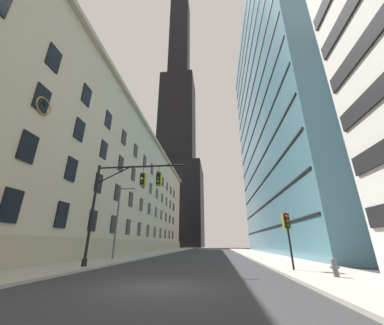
{
  "coord_description": "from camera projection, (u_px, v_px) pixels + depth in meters",
  "views": [
    {
      "loc": [
        2.46,
        -9.9,
        1.67
      ],
      "look_at": [
        -1.44,
        25.2,
        14.87
      ],
      "focal_mm": 20.28,
      "sensor_mm": 36.0,
      "label": 1
    }
  ],
  "objects": [
    {
      "name": "ground_plane",
      "position": [
        159.0,
        288.0,
        8.87
      ],
      "size": [
        102.0,
        160.0,
        0.1
      ],
      "primitive_type": "cube",
      "color": "#303033"
    },
    {
      "name": "sidewalk_right",
      "position": [
        383.0,
        289.0,
        8.04
      ],
      "size": [
        5.0,
        160.0,
        0.15
      ],
      "primitive_type": "cube",
      "color": "#A8A399",
      "rests_on": "ground"
    },
    {
      "name": "station_building",
      "position": [
        111.0,
        189.0,
        44.51
      ],
      "size": [
        16.43,
        75.13,
        24.49
      ],
      "color": "#BCAF93",
      "rests_on": "ground"
    },
    {
      "name": "dark_skyscraper",
      "position": [
        177.0,
        140.0,
        120.01
      ],
      "size": [
        26.95,
        26.95,
        186.14
      ],
      "color": "black",
      "rests_on": "ground"
    },
    {
      "name": "glass_office_midrise",
      "position": [
        298.0,
        112.0,
        45.77
      ],
      "size": [
        18.81,
        45.22,
        55.45
      ],
      "color": "teal",
      "rests_on": "ground"
    },
    {
      "name": "traffic_signal_mast",
      "position": [
        129.0,
        191.0,
        16.84
      ],
      "size": [
        7.2,
        0.63,
        7.56
      ],
      "color": "black",
      "rests_on": "sidewalk_left"
    },
    {
      "name": "traffic_light_near_right",
      "position": [
        287.0,
        224.0,
        14.2
      ],
      "size": [
        0.4,
        0.63,
        3.41
      ],
      "color": "black",
      "rests_on": "sidewalk_right"
    },
    {
      "name": "street_lamppost",
      "position": [
        120.0,
        214.0,
        24.71
      ],
      "size": [
        2.31,
        0.32,
        7.77
      ],
      "color": "#47474C",
      "rests_on": "sidewalk_left"
    },
    {
      "name": "fire_hydrant",
      "position": [
        335.0,
        266.0,
        10.58
      ],
      "size": [
        0.42,
        0.26,
        0.85
      ],
      "color": "#4C4C51",
      "rests_on": "sidewalk_right"
    }
  ]
}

